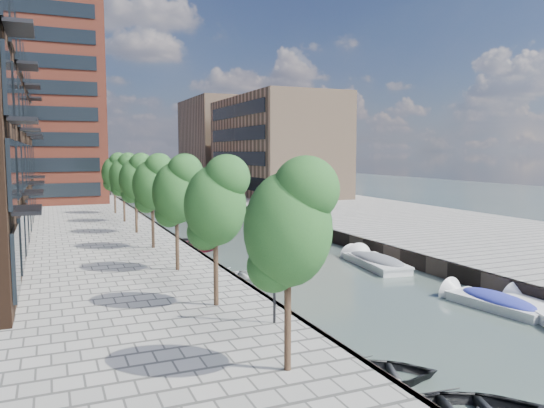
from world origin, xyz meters
TOP-DOWN VIEW (x-y plane):
  - water at (0.00, 40.00)m, footprint 300.00×300.00m
  - quay_right at (16.00, 40.00)m, footprint 20.00×140.00m
  - quay_wall_left at (-6.10, 40.00)m, footprint 0.25×140.00m
  - quay_wall_right at (6.10, 40.00)m, footprint 0.25×140.00m
  - far_closure at (0.00, 100.00)m, footprint 80.00×40.00m
  - tower at (-17.00, 65.00)m, footprint 18.00×18.00m
  - tan_block_near at (16.00, 62.00)m, footprint 12.00×25.00m
  - tan_block_far at (16.00, 88.00)m, footprint 12.00×20.00m
  - bridge at (0.00, 72.00)m, footprint 13.00×6.00m
  - tree_0 at (-8.50, 4.00)m, footprint 2.50×2.50m
  - tree_1 at (-8.50, 11.00)m, footprint 2.50×2.50m
  - tree_2 at (-8.50, 18.00)m, footprint 2.50×2.50m
  - tree_3 at (-8.50, 25.00)m, footprint 2.50×2.50m
  - tree_4 at (-8.50, 32.00)m, footprint 2.50×2.50m
  - tree_5 at (-8.50, 39.00)m, footprint 2.50×2.50m
  - tree_6 at (-8.50, 46.00)m, footprint 2.50×2.50m
  - lamp_0 at (-7.20, 8.00)m, footprint 0.24×0.24m
  - lamp_1 at (-7.20, 24.00)m, footprint 0.24×0.24m
  - lamp_2 at (-7.20, 40.00)m, footprint 0.24×0.24m
  - sloop_1 at (-5.34, 4.35)m, footprint 4.96×4.28m
  - sloop_2 at (-5.19, 27.74)m, footprint 5.61×4.67m
  - sloop_3 at (-5.40, 18.00)m, footprint 5.08×3.78m
  - sloop_4 at (-4.26, 30.74)m, footprint 5.36×4.73m
  - motorboat_0 at (4.21, 9.08)m, footprint 2.49×5.26m
  - motorboat_1 at (4.26, 18.59)m, footprint 2.75×5.95m
  - motorboat_2 at (5.50, 7.14)m, footprint 3.74×5.78m
  - motorboat_3 at (5.43, 34.15)m, footprint 2.23×5.75m
  - motorboat_4 at (4.21, 19.44)m, footprint 2.10×5.10m
  - car at (7.68, 58.80)m, footprint 2.70×3.73m

SIDE VIEW (x-z plane):
  - water at x=0.00m, z-range 0.00..0.00m
  - sloop_1 at x=-5.34m, z-range -0.43..0.43m
  - sloop_2 at x=-5.19m, z-range -0.50..0.50m
  - sloop_3 at x=-5.40m, z-range -0.50..0.50m
  - sloop_4 at x=-4.26m, z-range -0.46..0.46m
  - motorboat_2 at x=5.50m, z-range -0.81..1.02m
  - motorboat_4 at x=4.21m, z-range -0.63..1.03m
  - motorboat_0 at x=4.21m, z-range -0.64..1.05m
  - motorboat_3 at x=5.43m, z-range -0.71..1.17m
  - motorboat_1 at x=4.26m, z-range -0.72..1.19m
  - quay_right at x=16.00m, z-range 0.00..1.00m
  - quay_wall_left at x=-6.10m, z-range 0.00..1.00m
  - quay_wall_right at x=6.10m, z-range 0.00..1.00m
  - far_closure at x=0.00m, z-range 0.00..1.00m
  - bridge at x=0.00m, z-range 0.74..2.04m
  - car at x=7.68m, z-range 1.00..2.18m
  - lamp_0 at x=-7.20m, z-range 1.45..5.57m
  - lamp_1 at x=-7.20m, z-range 1.45..5.57m
  - lamp_2 at x=-7.20m, z-range 1.45..5.57m
  - tree_0 at x=-8.50m, z-range 2.33..8.28m
  - tree_1 at x=-8.50m, z-range 2.33..8.28m
  - tree_2 at x=-8.50m, z-range 2.33..8.28m
  - tree_3 at x=-8.50m, z-range 2.33..8.28m
  - tree_4 at x=-8.50m, z-range 2.33..8.28m
  - tree_5 at x=-8.50m, z-range 2.33..8.28m
  - tree_6 at x=-8.50m, z-range 2.33..8.28m
  - tan_block_near at x=16.00m, z-range 1.00..15.00m
  - tan_block_far at x=16.00m, z-range 1.00..17.00m
  - tower at x=-17.00m, z-range 1.00..31.00m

